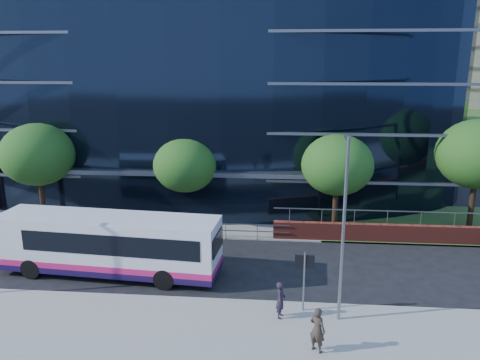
# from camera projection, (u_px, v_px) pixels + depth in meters

# --- Properties ---
(ground) EXTENTS (200.00, 200.00, 0.00)m
(ground) POSITION_uv_depth(u_px,v_px,m) (209.00, 292.00, 22.96)
(ground) COLOR black
(ground) RESTS_ON ground
(pavement_near) EXTENTS (80.00, 8.00, 0.15)m
(pavement_near) POSITION_uv_depth(u_px,v_px,m) (190.00, 352.00, 18.12)
(pavement_near) COLOR gray
(pavement_near) RESTS_ON ground
(kerb) EXTENTS (80.00, 0.25, 0.16)m
(kerb) POSITION_uv_depth(u_px,v_px,m) (206.00, 301.00, 21.98)
(kerb) COLOR gray
(kerb) RESTS_ON ground
(yellow_line_outer) EXTENTS (80.00, 0.08, 0.01)m
(yellow_line_outer) POSITION_uv_depth(u_px,v_px,m) (207.00, 300.00, 22.19)
(yellow_line_outer) COLOR gold
(yellow_line_outer) RESTS_ON ground
(yellow_line_inner) EXTENTS (80.00, 0.08, 0.01)m
(yellow_line_inner) POSITION_uv_depth(u_px,v_px,m) (207.00, 298.00, 22.33)
(yellow_line_inner) COLOR gold
(yellow_line_inner) RESTS_ON ground
(far_forecourt) EXTENTS (50.00, 8.00, 0.10)m
(far_forecourt) POSITION_uv_depth(u_px,v_px,m) (151.00, 216.00, 34.07)
(far_forecourt) COLOR gray
(far_forecourt) RESTS_ON ground
(glass_office) EXTENTS (44.00, 23.10, 16.00)m
(glass_office) POSITION_uv_depth(u_px,v_px,m) (199.00, 96.00, 41.43)
(glass_office) COLOR black
(glass_office) RESTS_ON ground
(guard_railings) EXTENTS (24.00, 0.05, 1.10)m
(guard_railings) POSITION_uv_depth(u_px,v_px,m) (103.00, 223.00, 30.19)
(guard_railings) COLOR slate
(guard_railings) RESTS_ON ground
(apartment_block) EXTENTS (60.00, 42.00, 30.00)m
(apartment_block) POSITION_uv_depth(u_px,v_px,m) (467.00, 60.00, 72.70)
(apartment_block) COLOR #2D511E
(apartment_block) RESTS_ON ground
(street_sign) EXTENTS (0.85, 0.09, 2.80)m
(street_sign) POSITION_uv_depth(u_px,v_px,m) (304.00, 269.00, 20.51)
(street_sign) COLOR slate
(street_sign) RESTS_ON pavement_near
(tree_far_a) EXTENTS (4.95, 4.95, 6.98)m
(tree_far_a) POSITION_uv_depth(u_px,v_px,m) (38.00, 155.00, 31.53)
(tree_far_a) COLOR black
(tree_far_a) RESTS_ON ground
(tree_far_b) EXTENTS (4.29, 4.29, 6.05)m
(tree_far_b) POSITION_uv_depth(u_px,v_px,m) (185.00, 165.00, 31.33)
(tree_far_b) COLOR black
(tree_far_b) RESTS_ON ground
(tree_far_c) EXTENTS (4.62, 4.62, 6.51)m
(tree_far_c) POSITION_uv_depth(u_px,v_px,m) (337.00, 165.00, 29.93)
(tree_far_c) COLOR black
(tree_far_c) RESTS_ON ground
(tree_far_d) EXTENTS (5.28, 5.28, 7.44)m
(tree_far_d) POSITION_uv_depth(u_px,v_px,m) (478.00, 154.00, 29.97)
(tree_far_d) COLOR black
(tree_far_d) RESTS_ON ground
(tree_dist_e) EXTENTS (4.62, 4.62, 6.51)m
(tree_dist_e) POSITION_uv_depth(u_px,v_px,m) (447.00, 114.00, 58.40)
(tree_dist_e) COLOR black
(tree_dist_e) RESTS_ON ground
(streetlight_east) EXTENTS (0.15, 0.77, 8.00)m
(streetlight_east) POSITION_uv_depth(u_px,v_px,m) (344.00, 225.00, 19.25)
(streetlight_east) COLOR slate
(streetlight_east) RESTS_ON pavement_near
(city_bus) EXTENTS (11.93, 3.64, 3.18)m
(city_bus) POSITION_uv_depth(u_px,v_px,m) (110.00, 244.00, 24.50)
(city_bus) COLOR silver
(city_bus) RESTS_ON ground
(pedestrian) EXTENTS (0.48, 0.66, 1.65)m
(pedestrian) POSITION_uv_depth(u_px,v_px,m) (281.00, 300.00, 20.23)
(pedestrian) COLOR #241C2A
(pedestrian) RESTS_ON pavement_near
(pedestrian_b) EXTENTS (0.79, 0.75, 1.83)m
(pedestrian_b) POSITION_uv_depth(u_px,v_px,m) (317.00, 330.00, 17.84)
(pedestrian_b) COLOR #352C25
(pedestrian_b) RESTS_ON pavement_near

